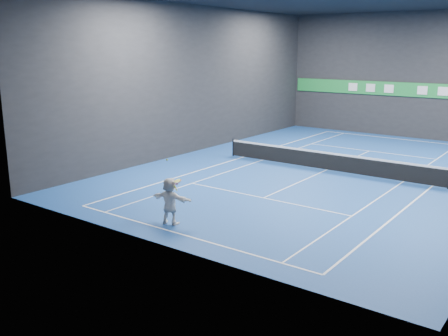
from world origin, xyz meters
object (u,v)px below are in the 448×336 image
Objects in this scene: tennis_net at (327,160)px; tennis_racket at (178,183)px; player at (170,201)px; tennis_ball at (167,160)px.

tennis_net is 11.32m from tennis_racket.
tennis_ball reaches higher than player.
player is 3.60× the size of tennis_racket.
tennis_net is (1.31, 11.13, -1.87)m from tennis_ball.
tennis_ball is at bearing -43.34° from player.
tennis_ball is 11.36m from tennis_net.
tennis_net is at bearing 83.31° from tennis_ball.
player is 1.54m from tennis_ball.
player reaches higher than tennis_net.
tennis_racket is (-0.70, -11.24, 1.11)m from tennis_net.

